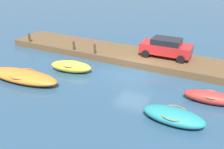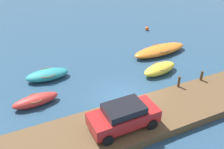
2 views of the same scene
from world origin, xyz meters
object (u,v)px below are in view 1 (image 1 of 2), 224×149
object	(u,v)px
rowboat_yellow	(71,66)
mooring_post_west	(95,49)
dinghy_red	(210,97)
motorboat_orange	(23,76)
parked_car	(166,47)
mooring_post_mid_west	(74,46)
mooring_post_mid_east	(29,38)
rowboat_teal	(173,116)

from	to	relation	value
rowboat_yellow	mooring_post_west	size ratio (longest dim) A/B	4.01
dinghy_red	motorboat_orange	bearing A→B (deg)	9.19
dinghy_red	mooring_post_west	distance (m)	10.40
rowboat_yellow	dinghy_red	bearing A→B (deg)	169.23
rowboat_yellow	parked_car	world-z (taller)	parked_car
dinghy_red	mooring_post_mid_west	bearing A→B (deg)	-18.32
rowboat_yellow	parked_car	xyz separation A→B (m)	(-6.02, -5.01, 0.97)
mooring_post_west	mooring_post_mid_east	world-z (taller)	mooring_post_west
dinghy_red	mooring_post_mid_west	world-z (taller)	mooring_post_mid_west
motorboat_orange	parked_car	distance (m)	11.42
dinghy_red	parked_car	size ratio (longest dim) A/B	0.79
mooring_post_mid_west	mooring_post_mid_east	xyz separation A→B (m)	(5.19, 0.00, 0.03)
mooring_post_mid_west	motorboat_orange	bearing A→B (deg)	87.22
rowboat_teal	motorboat_orange	size ratio (longest dim) A/B	0.60
dinghy_red	mooring_post_west	world-z (taller)	mooring_post_west
rowboat_teal	dinghy_red	bearing A→B (deg)	-114.27
mooring_post_mid_west	parked_car	bearing A→B (deg)	-165.33
parked_car	dinghy_red	bearing A→B (deg)	129.54
mooring_post_mid_east	motorboat_orange	bearing A→B (deg)	129.31
rowboat_yellow	parked_car	size ratio (longest dim) A/B	0.84
rowboat_teal	parked_car	distance (m)	8.62
mooring_post_mid_west	mooring_post_mid_east	size ratio (longest dim) A/B	0.94
rowboat_yellow	motorboat_orange	bearing A→B (deg)	45.28
dinghy_red	parked_car	world-z (taller)	parked_car
dinghy_red	mooring_post_mid_east	bearing A→B (deg)	-14.22
rowboat_teal	motorboat_orange	world-z (taller)	motorboat_orange
rowboat_teal	mooring_post_west	size ratio (longest dim) A/B	3.99
motorboat_orange	mooring_post_mid_east	size ratio (longest dim) A/B	6.98
motorboat_orange	mooring_post_west	distance (m)	6.49
mooring_post_west	parked_car	distance (m)	5.99
mooring_post_mid_east	rowboat_yellow	bearing A→B (deg)	156.80
mooring_post_mid_west	parked_car	size ratio (longest dim) A/B	0.19
mooring_post_west	parked_car	size ratio (longest dim) A/B	0.21
mooring_post_west	mooring_post_mid_east	distance (m)	7.35
mooring_post_mid_east	rowboat_teal	bearing A→B (deg)	159.04
rowboat_teal	rowboat_yellow	bearing A→B (deg)	-17.36
rowboat_teal	mooring_post_mid_west	xyz separation A→B (m)	(10.60, -6.05, 0.56)
mooring_post_mid_west	parked_car	xyz separation A→B (m)	(-7.77, -2.04, 0.44)
mooring_post_west	mooring_post_mid_east	xyz separation A→B (m)	(7.35, 0.00, -0.02)
dinghy_red	parked_car	distance (m)	6.72
dinghy_red	parked_car	xyz separation A→B (m)	(4.32, -5.05, 1.01)
rowboat_yellow	dinghy_red	xyz separation A→B (m)	(-10.34, 0.04, -0.04)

